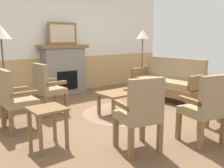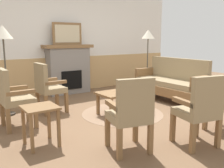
{
  "view_description": "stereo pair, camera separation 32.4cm",
  "coord_description": "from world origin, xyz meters",
  "px_view_note": "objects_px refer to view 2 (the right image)",
  "views": [
    {
      "loc": [
        -3.03,
        -3.41,
        1.44
      ],
      "look_at": [
        0.0,
        0.35,
        0.55
      ],
      "focal_mm": 39.67,
      "sensor_mm": 36.0,
      "label": 1
    },
    {
      "loc": [
        -2.77,
        -3.6,
        1.44
      ],
      "look_at": [
        0.0,
        0.35,
        0.55
      ],
      "focal_mm": 39.67,
      "sensor_mm": 36.0,
      "label": 2
    }
  ],
  "objects_px": {
    "coffee_table": "(123,94)",
    "side_table": "(40,115)",
    "couch": "(171,83)",
    "book_on_table": "(129,90)",
    "armchair_by_window_left": "(13,96)",
    "floor_lamp_by_chairs": "(3,38)",
    "framed_picture": "(67,34)",
    "armchair_corner_left": "(200,108)",
    "armchair_near_fireplace": "(48,86)",
    "fireplace": "(68,69)",
    "floor_lamp_by_couch": "(148,38)",
    "armchair_front_center": "(131,112)"
  },
  "relations": [
    {
      "from": "coffee_table",
      "to": "floor_lamp_by_chairs",
      "type": "height_order",
      "value": "floor_lamp_by_chairs"
    },
    {
      "from": "coffee_table",
      "to": "framed_picture",
      "type": "bearing_deg",
      "value": 91.51
    },
    {
      "from": "couch",
      "to": "book_on_table",
      "type": "relative_size",
      "value": 10.1
    },
    {
      "from": "couch",
      "to": "side_table",
      "type": "distance_m",
      "value": 3.47
    },
    {
      "from": "couch",
      "to": "armchair_corner_left",
      "type": "height_order",
      "value": "same"
    },
    {
      "from": "framed_picture",
      "to": "armchair_near_fireplace",
      "type": "relative_size",
      "value": 0.82
    },
    {
      "from": "framed_picture",
      "to": "armchair_front_center",
      "type": "relative_size",
      "value": 0.82
    },
    {
      "from": "armchair_front_center",
      "to": "floor_lamp_by_couch",
      "type": "relative_size",
      "value": 0.58
    },
    {
      "from": "couch",
      "to": "book_on_table",
      "type": "height_order",
      "value": "couch"
    },
    {
      "from": "floor_lamp_by_couch",
      "to": "floor_lamp_by_chairs",
      "type": "distance_m",
      "value": 3.78
    },
    {
      "from": "couch",
      "to": "floor_lamp_by_chairs",
      "type": "relative_size",
      "value": 1.07
    },
    {
      "from": "fireplace",
      "to": "book_on_table",
      "type": "bearing_deg",
      "value": -84.56
    },
    {
      "from": "framed_picture",
      "to": "armchair_by_window_left",
      "type": "distance_m",
      "value": 2.84
    },
    {
      "from": "fireplace",
      "to": "armchair_by_window_left",
      "type": "height_order",
      "value": "fireplace"
    },
    {
      "from": "framed_picture",
      "to": "couch",
      "type": "relative_size",
      "value": 0.44
    },
    {
      "from": "book_on_table",
      "to": "floor_lamp_by_chairs",
      "type": "xyz_separation_m",
      "value": [
        -1.99,
        1.19,
        1.0
      ]
    },
    {
      "from": "fireplace",
      "to": "floor_lamp_by_chairs",
      "type": "distance_m",
      "value": 2.22
    },
    {
      "from": "fireplace",
      "to": "framed_picture",
      "type": "relative_size",
      "value": 1.62
    },
    {
      "from": "armchair_near_fireplace",
      "to": "floor_lamp_by_couch",
      "type": "height_order",
      "value": "floor_lamp_by_couch"
    },
    {
      "from": "fireplace",
      "to": "armchair_by_window_left",
      "type": "distance_m",
      "value": 2.65
    },
    {
      "from": "fireplace",
      "to": "armchair_corner_left",
      "type": "xyz_separation_m",
      "value": [
        -0.01,
        -4.04,
        -0.11
      ]
    },
    {
      "from": "couch",
      "to": "armchair_by_window_left",
      "type": "height_order",
      "value": "same"
    },
    {
      "from": "armchair_by_window_left",
      "to": "floor_lamp_by_chairs",
      "type": "relative_size",
      "value": 0.58
    },
    {
      "from": "armchair_near_fireplace",
      "to": "floor_lamp_by_chairs",
      "type": "relative_size",
      "value": 0.58
    },
    {
      "from": "framed_picture",
      "to": "side_table",
      "type": "distance_m",
      "value": 3.47
    },
    {
      "from": "book_on_table",
      "to": "floor_lamp_by_couch",
      "type": "height_order",
      "value": "floor_lamp_by_couch"
    },
    {
      "from": "armchair_near_fireplace",
      "to": "book_on_table",
      "type": "bearing_deg",
      "value": -34.05
    },
    {
      "from": "armchair_front_center",
      "to": "armchair_corner_left",
      "type": "xyz_separation_m",
      "value": [
        0.86,
        -0.39,
        0.0
      ]
    },
    {
      "from": "fireplace",
      "to": "side_table",
      "type": "relative_size",
      "value": 2.36
    },
    {
      "from": "couch",
      "to": "floor_lamp_by_couch",
      "type": "height_order",
      "value": "floor_lamp_by_couch"
    },
    {
      "from": "armchair_corner_left",
      "to": "armchair_near_fireplace",
      "type": "bearing_deg",
      "value": 112.12
    },
    {
      "from": "armchair_front_center",
      "to": "floor_lamp_by_chairs",
      "type": "bearing_deg",
      "value": 109.39
    },
    {
      "from": "couch",
      "to": "book_on_table",
      "type": "xyz_separation_m",
      "value": [
        -1.45,
        -0.22,
        0.06
      ]
    },
    {
      "from": "fireplace",
      "to": "side_table",
      "type": "distance_m",
      "value": 3.29
    },
    {
      "from": "coffee_table",
      "to": "side_table",
      "type": "height_order",
      "value": "side_table"
    },
    {
      "from": "couch",
      "to": "book_on_table",
      "type": "bearing_deg",
      "value": -171.52
    },
    {
      "from": "side_table",
      "to": "floor_lamp_by_couch",
      "type": "distance_m",
      "value": 4.32
    },
    {
      "from": "coffee_table",
      "to": "armchair_corner_left",
      "type": "distance_m",
      "value": 1.78
    },
    {
      "from": "fireplace",
      "to": "couch",
      "type": "bearing_deg",
      "value": -50.89
    },
    {
      "from": "floor_lamp_by_couch",
      "to": "armchair_front_center",
      "type": "bearing_deg",
      "value": -135.9
    },
    {
      "from": "fireplace",
      "to": "side_table",
      "type": "xyz_separation_m",
      "value": [
        -1.73,
        -2.79,
        -0.22
      ]
    },
    {
      "from": "framed_picture",
      "to": "side_table",
      "type": "height_order",
      "value": "framed_picture"
    },
    {
      "from": "fireplace",
      "to": "couch",
      "type": "height_order",
      "value": "fireplace"
    },
    {
      "from": "coffee_table",
      "to": "armchair_corner_left",
      "type": "relative_size",
      "value": 0.98
    },
    {
      "from": "fireplace",
      "to": "coffee_table",
      "type": "relative_size",
      "value": 1.35
    },
    {
      "from": "book_on_table",
      "to": "side_table",
      "type": "relative_size",
      "value": 0.32
    },
    {
      "from": "floor_lamp_by_chairs",
      "to": "book_on_table",
      "type": "bearing_deg",
      "value": -30.82
    },
    {
      "from": "floor_lamp_by_couch",
      "to": "floor_lamp_by_chairs",
      "type": "bearing_deg",
      "value": -176.85
    },
    {
      "from": "coffee_table",
      "to": "book_on_table",
      "type": "bearing_deg",
      "value": 1.82
    },
    {
      "from": "coffee_table",
      "to": "armchair_front_center",
      "type": "xyz_separation_m",
      "value": [
        -0.93,
        -1.38,
        0.15
      ]
    }
  ]
}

